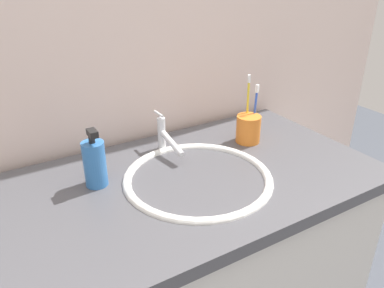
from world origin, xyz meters
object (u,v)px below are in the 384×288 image
(toothbrush_yellow, at_px, (248,103))
(toothbrush_blue, at_px, (255,108))
(toothbrush_cup, at_px, (248,129))
(faucet, at_px, (165,136))
(soap_dispenser, at_px, (95,163))

(toothbrush_yellow, distance_m, toothbrush_blue, 0.03)
(toothbrush_blue, bearing_deg, toothbrush_cup, -159.65)
(faucet, relative_size, toothbrush_blue, 0.96)
(faucet, xyz_separation_m, toothbrush_yellow, (0.27, -0.04, 0.07))
(soap_dispenser, bearing_deg, toothbrush_yellow, 3.39)
(faucet, bearing_deg, soap_dispenser, -162.97)
(toothbrush_yellow, bearing_deg, toothbrush_cup, -117.03)
(toothbrush_cup, height_order, toothbrush_blue, toothbrush_blue)
(toothbrush_cup, xyz_separation_m, toothbrush_yellow, (0.01, 0.03, 0.08))
(toothbrush_yellow, xyz_separation_m, soap_dispenser, (-0.51, -0.03, -0.06))
(toothbrush_cup, distance_m, soap_dispenser, 0.50)
(toothbrush_blue, bearing_deg, faucet, 168.50)
(toothbrush_cup, height_order, soap_dispenser, soap_dispenser)
(toothbrush_yellow, height_order, toothbrush_blue, toothbrush_yellow)
(faucet, height_order, soap_dispenser, soap_dispenser)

